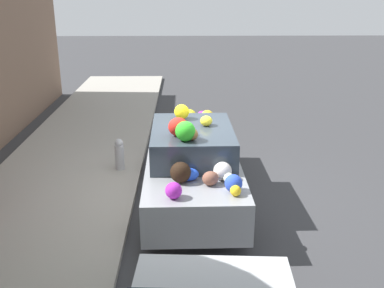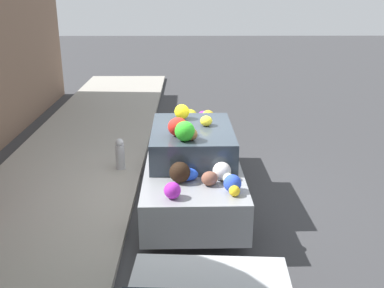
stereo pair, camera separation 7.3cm
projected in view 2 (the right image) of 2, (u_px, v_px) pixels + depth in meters
name	position (u px, v px, depth m)	size (l,w,h in m)	color
ground_plane	(192.00, 199.00, 8.76)	(60.00, 60.00, 0.00)	#38383A
sidewalk_curb	(53.00, 197.00, 8.72)	(24.00, 3.20, 0.11)	#9E998E
fire_hydrant	(120.00, 154.00, 9.79)	(0.20, 0.20, 0.70)	#B2B2B7
art_car	(192.00, 162.00, 8.46)	(4.46, 1.75, 1.84)	gray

